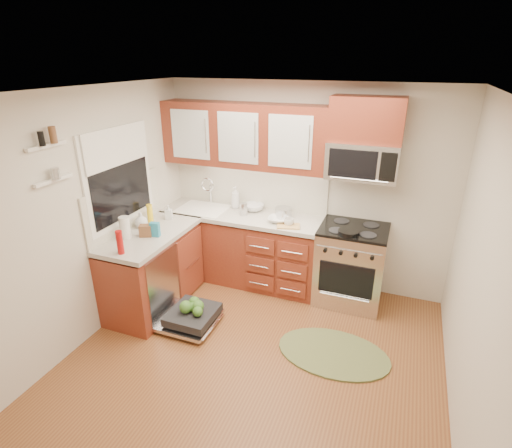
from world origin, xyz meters
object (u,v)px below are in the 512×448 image
at_px(cutting_board, 288,226).
at_px(paper_towel_roll, 125,228).
at_px(stock_pot, 283,213).
at_px(sink, 203,218).
at_px(bowl_a, 278,220).
at_px(bowl_b, 254,207).
at_px(skillet, 349,232).
at_px(cup, 289,222).
at_px(upper_cabinets, 244,135).
at_px(rug, 333,353).
at_px(microwave, 363,161).
at_px(dishwasher, 190,317).
at_px(range, 350,265).

relative_size(cutting_board, paper_towel_roll, 1.08).
bearing_deg(stock_pot, sink, -175.23).
xyz_separation_m(bowl_a, bowl_b, (-0.41, 0.25, 0.01)).
xyz_separation_m(sink, skillet, (1.89, -0.18, 0.17)).
relative_size(bowl_b, cup, 2.30).
xyz_separation_m(cutting_board, cup, (-0.01, 0.04, 0.04)).
bearing_deg(sink, upper_cabinets, 16.45).
bearing_deg(skillet, rug, -85.52).
bearing_deg(paper_towel_roll, microwave, 28.24).
height_order(dishwasher, skillet, skillet).
xyz_separation_m(microwave, rug, (0.03, -1.15, -1.69)).
bearing_deg(bowl_a, skillet, -7.43).
xyz_separation_m(range, sink, (-1.93, -0.01, 0.33)).
bearing_deg(cutting_board, microwave, 22.52).
distance_m(dishwasher, bowl_a, 1.50).
distance_m(dishwasher, cup, 1.54).
xyz_separation_m(microwave, sink, (-1.93, -0.13, -0.90)).
bearing_deg(range, cup, -168.76).
bearing_deg(bowl_a, range, 5.40).
distance_m(range, bowl_a, 1.01).
relative_size(upper_cabinets, cup, 17.82).
relative_size(cutting_board, cup, 2.29).
height_order(bowl_a, cup, cup).
bearing_deg(bowl_b, sink, -164.20).
xyz_separation_m(dishwasher, skillet, (1.50, 0.94, 0.87)).
relative_size(range, microwave, 1.25).
relative_size(skillet, cup, 1.98).
height_order(skillet, stock_pot, stock_pot).
bearing_deg(range, bowl_a, -174.60).
bearing_deg(cutting_board, stock_pot, 118.89).
relative_size(microwave, cutting_board, 2.89).
bearing_deg(dishwasher, paper_towel_roll, 178.03).
height_order(upper_cabinets, bowl_b, upper_cabinets).
bearing_deg(cutting_board, rug, -48.59).
relative_size(range, bowl_b, 3.59).
bearing_deg(range, paper_towel_roll, -154.15).
relative_size(range, skillet, 4.16).
bearing_deg(paper_towel_roll, bowl_b, 52.27).
height_order(dishwasher, cutting_board, cutting_board).
xyz_separation_m(rug, bowl_b, (-1.32, 1.20, 0.96)).
distance_m(range, microwave, 1.23).
relative_size(rug, paper_towel_roll, 4.56).
bearing_deg(skillet, bowl_a, 172.57).
distance_m(microwave, rug, 2.05).
bearing_deg(cutting_board, upper_cabinets, 154.48).
bearing_deg(cup, skillet, -3.99).
bearing_deg(bowl_b, bowl_a, -31.52).
relative_size(upper_cabinets, sink, 3.31).
distance_m(range, cutting_board, 0.88).
xyz_separation_m(dishwasher, paper_towel_roll, (-0.74, 0.03, 0.95)).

